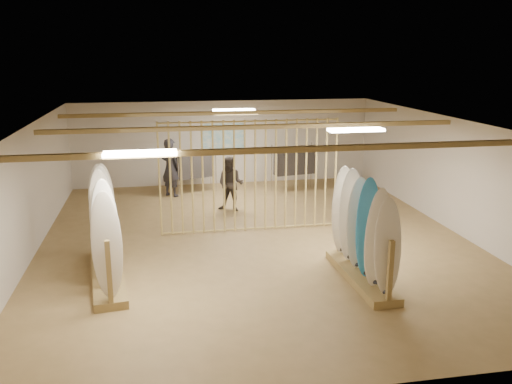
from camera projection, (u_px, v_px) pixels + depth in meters
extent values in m
plane|color=#977949|center=(256.00, 241.00, 12.90)|extent=(12.00, 12.00, 0.00)
plane|color=gray|center=(256.00, 123.00, 12.20)|extent=(12.00, 12.00, 0.00)
plane|color=beige|center=(224.00, 143.00, 18.26)|extent=(12.00, 0.00, 12.00)
plane|color=beige|center=(342.00, 293.00, 6.84)|extent=(12.00, 0.00, 12.00)
plane|color=beige|center=(28.00, 194.00, 11.67)|extent=(0.00, 12.00, 12.00)
plane|color=beige|center=(454.00, 175.00, 13.43)|extent=(0.00, 12.00, 12.00)
cube|color=#9A7E46|center=(256.00, 127.00, 12.22)|extent=(9.50, 6.12, 0.10)
cube|color=white|center=(256.00, 126.00, 12.22)|extent=(1.20, 0.35, 0.06)
cylinder|color=tan|center=(159.00, 180.00, 12.93)|extent=(0.05, 0.05, 2.78)
cylinder|color=tan|center=(170.00, 179.00, 12.97)|extent=(0.05, 0.05, 2.78)
cylinder|color=tan|center=(181.00, 179.00, 13.02)|extent=(0.05, 0.05, 2.78)
cylinder|color=tan|center=(192.00, 179.00, 13.06)|extent=(0.05, 0.05, 2.78)
cylinder|color=tan|center=(203.00, 178.00, 13.11)|extent=(0.05, 0.05, 2.78)
cylinder|color=tan|center=(213.00, 178.00, 13.15)|extent=(0.05, 0.05, 2.78)
cylinder|color=tan|center=(224.00, 177.00, 13.20)|extent=(0.05, 0.05, 2.78)
cylinder|color=tan|center=(234.00, 177.00, 13.24)|extent=(0.05, 0.05, 2.78)
cylinder|color=tan|center=(245.00, 176.00, 13.29)|extent=(0.05, 0.05, 2.78)
cylinder|color=tan|center=(255.00, 176.00, 13.34)|extent=(0.05, 0.05, 2.78)
cylinder|color=tan|center=(266.00, 176.00, 13.38)|extent=(0.05, 0.05, 2.78)
cylinder|color=tan|center=(276.00, 175.00, 13.43)|extent=(0.05, 0.05, 2.78)
cylinder|color=tan|center=(286.00, 175.00, 13.47)|extent=(0.05, 0.05, 2.78)
cylinder|color=tan|center=(296.00, 174.00, 13.52)|extent=(0.05, 0.05, 2.78)
cylinder|color=tan|center=(306.00, 174.00, 13.56)|extent=(0.05, 0.05, 2.78)
cylinder|color=tan|center=(316.00, 173.00, 13.61)|extent=(0.05, 0.05, 2.78)
cylinder|color=tan|center=(326.00, 173.00, 13.66)|extent=(0.05, 0.05, 2.78)
cylinder|color=tan|center=(336.00, 173.00, 13.70)|extent=(0.05, 0.05, 2.78)
cube|color=teal|center=(224.00, 137.00, 18.19)|extent=(1.40, 0.03, 0.90)
cube|color=#9A7E46|center=(108.00, 274.00, 10.77)|extent=(0.96, 3.13, 0.16)
cylinder|color=black|center=(104.00, 226.00, 10.52)|extent=(0.38, 3.01, 0.01)
ellipsoid|color=silver|center=(107.00, 245.00, 9.26)|extent=(0.52, 0.13, 1.99)
ellipsoid|color=white|center=(106.00, 237.00, 9.67)|extent=(0.52, 0.13, 1.99)
ellipsoid|color=silver|center=(105.00, 229.00, 10.08)|extent=(0.52, 0.13, 1.99)
ellipsoid|color=silver|center=(104.00, 222.00, 10.50)|extent=(0.52, 0.13, 1.99)
ellipsoid|color=white|center=(103.00, 216.00, 10.91)|extent=(0.52, 0.13, 1.99)
ellipsoid|color=silver|center=(102.00, 210.00, 11.32)|extent=(0.52, 0.13, 1.99)
ellipsoid|color=white|center=(101.00, 204.00, 11.73)|extent=(0.52, 0.13, 1.99)
cube|color=#9A7E46|center=(361.00, 276.00, 10.67)|extent=(0.62, 2.59, 0.16)
cylinder|color=black|center=(363.00, 230.00, 10.43)|extent=(0.06, 2.53, 0.01)
ellipsoid|color=silver|center=(388.00, 245.00, 9.37)|extent=(0.50, 0.07, 1.93)
ellipsoid|color=silver|center=(377.00, 237.00, 9.79)|extent=(0.50, 0.07, 1.93)
ellipsoid|color=#2D8CD1|center=(368.00, 229.00, 10.20)|extent=(0.50, 0.07, 1.93)
ellipsoid|color=silver|center=(359.00, 222.00, 10.62)|extent=(0.50, 0.07, 1.93)
ellipsoid|color=white|center=(351.00, 216.00, 11.03)|extent=(0.50, 0.07, 1.93)
ellipsoid|color=silver|center=(343.00, 210.00, 11.44)|extent=(0.50, 0.07, 1.93)
cylinder|color=silver|center=(194.00, 151.00, 16.93)|extent=(1.22, 0.51, 0.03)
cube|color=black|center=(195.00, 165.00, 17.04)|extent=(1.24, 0.75, 0.79)
cylinder|color=silver|center=(195.00, 172.00, 17.10)|extent=(0.03, 0.03, 1.40)
cylinder|color=silver|center=(295.00, 146.00, 17.21)|extent=(1.39, 0.29, 0.03)
cube|color=black|center=(294.00, 161.00, 17.33)|extent=(1.35, 0.59, 0.86)
cylinder|color=silver|center=(294.00, 168.00, 17.38)|extent=(0.03, 0.03, 1.51)
imported|color=#2A2931|center=(170.00, 164.00, 16.67)|extent=(0.90, 0.88, 2.06)
imported|color=#332C27|center=(231.00, 180.00, 15.15)|extent=(1.04, 0.95, 1.75)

